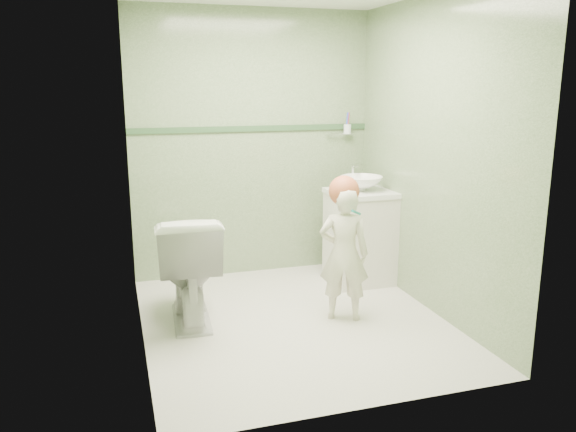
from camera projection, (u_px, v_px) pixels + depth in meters
name	position (u px, v px, depth m)	size (l,w,h in m)	color
ground	(294.00, 321.00, 4.31)	(2.50, 2.50, 0.00)	beige
room_shell	(294.00, 163.00, 4.04)	(2.50, 2.54, 2.40)	gray
trim_stripe	(253.00, 129.00, 5.15)	(2.20, 0.02, 0.05)	#325332
vanity	(360.00, 238.00, 5.11)	(0.52, 0.50, 0.80)	silver
counter	(361.00, 193.00, 5.02)	(0.54, 0.52, 0.04)	white
basin	(361.00, 183.00, 5.00)	(0.37, 0.37, 0.13)	white
faucet	(353.00, 171.00, 5.15)	(0.03, 0.13, 0.18)	silver
cup_holder	(347.00, 129.00, 5.36)	(0.26, 0.07, 0.21)	silver
toilet	(188.00, 267.00, 4.25)	(0.47, 0.82, 0.83)	white
toddler	(344.00, 254.00, 4.25)	(0.37, 0.24, 1.02)	beige
hair_cap	(344.00, 191.00, 4.17)	(0.23, 0.23, 0.23)	#B85937
teal_toothbrush	(355.00, 212.00, 4.05)	(0.11, 0.14, 0.08)	#158077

